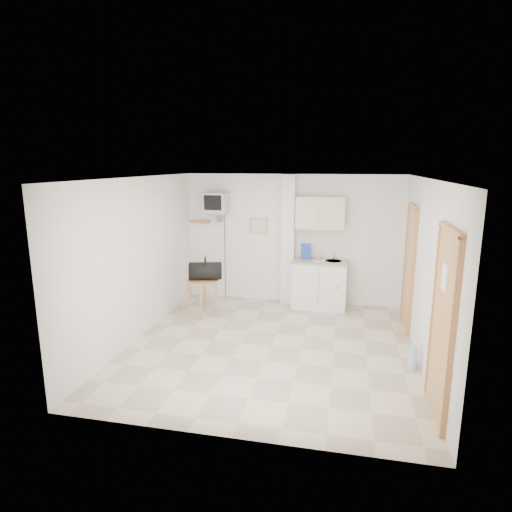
% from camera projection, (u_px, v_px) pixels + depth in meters
% --- Properties ---
extents(ground, '(4.50, 4.50, 0.00)m').
position_uv_depth(ground, '(271.00, 346.00, 6.44)').
color(ground, '#C2B59D').
rests_on(ground, ground).
extents(room_envelope, '(4.24, 4.54, 2.55)m').
position_uv_depth(room_envelope, '(289.00, 246.00, 6.15)').
color(room_envelope, white).
rests_on(room_envelope, ground).
extents(kitchenette, '(1.03, 0.58, 2.10)m').
position_uv_depth(kitchenette, '(320.00, 266.00, 8.07)').
color(kitchenette, white).
rests_on(kitchenette, ground).
extents(crt_television, '(0.44, 0.45, 2.15)m').
position_uv_depth(crt_television, '(216.00, 204.00, 8.26)').
color(crt_television, slate).
rests_on(crt_television, ground).
extents(round_table, '(0.56, 0.56, 0.67)m').
position_uv_depth(round_table, '(203.00, 286.00, 7.62)').
color(round_table, '#B37449').
rests_on(round_table, ground).
extents(duffel_bag, '(0.63, 0.45, 0.42)m').
position_uv_depth(duffel_bag, '(205.00, 271.00, 7.59)').
color(duffel_bag, black).
rests_on(duffel_bag, round_table).
extents(water_bottle, '(0.12, 0.12, 0.35)m').
position_uv_depth(water_bottle, '(413.00, 358.00, 5.71)').
color(water_bottle, '#96B8C9').
rests_on(water_bottle, ground).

